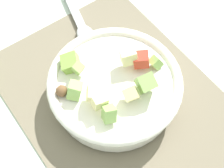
# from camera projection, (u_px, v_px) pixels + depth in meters

# --- Properties ---
(ground_plane) EXTENTS (2.40, 2.40, 0.00)m
(ground_plane) POSITION_uv_depth(u_px,v_px,m) (115.00, 97.00, 0.65)
(ground_plane) COLOR silver
(placemat) EXTENTS (0.45, 0.35, 0.01)m
(placemat) POSITION_uv_depth(u_px,v_px,m) (115.00, 96.00, 0.64)
(placemat) COLOR #756B56
(placemat) RESTS_ON ground_plane
(salad_bowl) EXTENTS (0.24, 0.24, 0.10)m
(salad_bowl) POSITION_uv_depth(u_px,v_px,m) (112.00, 86.00, 0.61)
(salad_bowl) COLOR white
(salad_bowl) RESTS_ON placemat
(serving_spoon) EXTENTS (0.23, 0.09, 0.01)m
(serving_spoon) POSITION_uv_depth(u_px,v_px,m) (78.00, 18.00, 0.73)
(serving_spoon) COLOR #B7B7BC
(serving_spoon) RESTS_ON placemat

